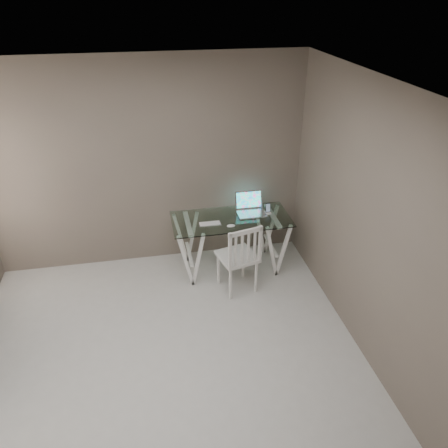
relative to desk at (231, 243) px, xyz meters
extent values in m
plane|color=#B5B2AD|center=(-0.97, -1.78, -0.38)|extent=(4.50, 4.50, 0.00)
cube|color=white|center=(-0.97, -1.78, 2.32)|extent=(4.00, 4.50, 0.02)
cube|color=#665A50|center=(-0.97, 0.47, 0.97)|extent=(4.00, 0.02, 2.70)
cube|color=#665A50|center=(1.03, -1.78, 0.97)|extent=(0.02, 4.50, 2.70)
cube|color=silver|center=(0.00, 0.00, 0.36)|extent=(1.50, 0.70, 0.01)
cube|color=white|center=(-0.55, 0.00, -0.02)|extent=(0.24, 0.62, 0.72)
cube|color=white|center=(0.55, 0.00, -0.02)|extent=(0.24, 0.62, 0.72)
cube|color=silver|center=(-0.01, -0.44, 0.08)|extent=(0.52, 0.52, 0.04)
cylinder|color=silver|center=(-0.14, -0.65, -0.16)|extent=(0.04, 0.04, 0.44)
cylinder|color=silver|center=(0.20, -0.57, -0.16)|extent=(0.04, 0.04, 0.44)
cylinder|color=silver|center=(-0.22, -0.31, -0.16)|extent=(0.04, 0.04, 0.44)
cylinder|color=silver|center=(0.11, -0.23, -0.16)|extent=(0.04, 0.04, 0.44)
cube|color=silver|center=(0.03, -0.64, 0.32)|extent=(0.43, 0.13, 0.48)
cube|color=silver|center=(0.28, 0.07, 0.37)|extent=(0.36, 0.25, 0.02)
cube|color=#19D899|center=(0.28, 0.23, 0.49)|extent=(0.36, 0.08, 0.23)
cube|color=silver|center=(-0.29, -0.08, 0.37)|extent=(0.28, 0.12, 0.01)
ellipsoid|color=silver|center=(-0.04, -0.21, 0.38)|extent=(0.10, 0.06, 0.03)
cube|color=white|center=(0.50, 0.05, 0.37)|extent=(0.07, 0.07, 0.02)
cube|color=black|center=(0.50, 0.06, 0.44)|extent=(0.06, 0.03, 0.12)
camera|label=1|loc=(-1.02, -4.75, 3.01)|focal=35.00mm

